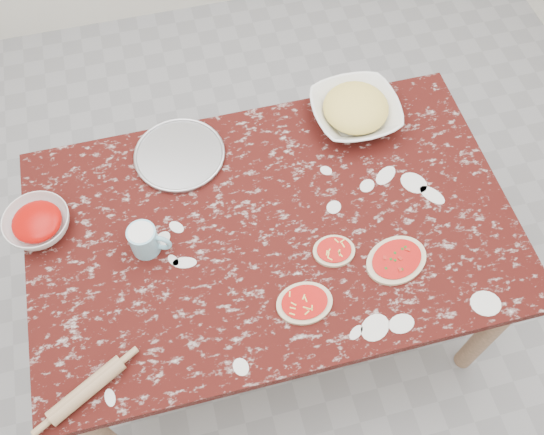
{
  "coord_description": "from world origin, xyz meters",
  "views": [
    {
      "loc": [
        -0.24,
        -0.93,
        2.45
      ],
      "look_at": [
        0.0,
        0.0,
        0.8
      ],
      "focal_mm": 39.08,
      "sensor_mm": 36.0,
      "label": 1
    }
  ],
  "objects_px": {
    "flour_mug": "(145,240)",
    "rolling_pin": "(87,390)",
    "pizza_tray": "(180,155)",
    "worktable": "(272,237)",
    "sauce_bowl": "(38,224)",
    "cheese_bowl": "(355,112)"
  },
  "relations": [
    {
      "from": "flour_mug",
      "to": "rolling_pin",
      "type": "xyz_separation_m",
      "value": [
        -0.23,
        -0.42,
        -0.03
      ]
    },
    {
      "from": "pizza_tray",
      "to": "flour_mug",
      "type": "xyz_separation_m",
      "value": [
        -0.16,
        -0.34,
        0.05
      ]
    },
    {
      "from": "worktable",
      "to": "rolling_pin",
      "type": "bearing_deg",
      "value": -147.91
    },
    {
      "from": "flour_mug",
      "to": "worktable",
      "type": "bearing_deg",
      "value": -2.16
    },
    {
      "from": "sauce_bowl",
      "to": "pizza_tray",
      "type": "bearing_deg",
      "value": 19.94
    },
    {
      "from": "flour_mug",
      "to": "rolling_pin",
      "type": "distance_m",
      "value": 0.48
    },
    {
      "from": "cheese_bowl",
      "to": "rolling_pin",
      "type": "xyz_separation_m",
      "value": [
        -1.04,
        -0.76,
        -0.01
      ]
    },
    {
      "from": "worktable",
      "to": "rolling_pin",
      "type": "height_order",
      "value": "rolling_pin"
    },
    {
      "from": "pizza_tray",
      "to": "rolling_pin",
      "type": "relative_size",
      "value": 1.31
    },
    {
      "from": "cheese_bowl",
      "to": "flour_mug",
      "type": "relative_size",
      "value": 2.39
    },
    {
      "from": "rolling_pin",
      "to": "pizza_tray",
      "type": "bearing_deg",
      "value": 62.53
    },
    {
      "from": "worktable",
      "to": "sauce_bowl",
      "type": "distance_m",
      "value": 0.77
    },
    {
      "from": "pizza_tray",
      "to": "cheese_bowl",
      "type": "bearing_deg",
      "value": 0.93
    },
    {
      "from": "cheese_bowl",
      "to": "worktable",
      "type": "bearing_deg",
      "value": -138.08
    },
    {
      "from": "worktable",
      "to": "flour_mug",
      "type": "height_order",
      "value": "flour_mug"
    },
    {
      "from": "worktable",
      "to": "flour_mug",
      "type": "xyz_separation_m",
      "value": [
        -0.41,
        0.02,
        0.14
      ]
    },
    {
      "from": "flour_mug",
      "to": "sauce_bowl",
      "type": "bearing_deg",
      "value": 154.45
    },
    {
      "from": "flour_mug",
      "to": "pizza_tray",
      "type": "bearing_deg",
      "value": 64.36
    },
    {
      "from": "cheese_bowl",
      "to": "flour_mug",
      "type": "bearing_deg",
      "value": -156.88
    },
    {
      "from": "cheese_bowl",
      "to": "flour_mug",
      "type": "distance_m",
      "value": 0.88
    },
    {
      "from": "pizza_tray",
      "to": "rolling_pin",
      "type": "distance_m",
      "value": 0.85
    },
    {
      "from": "sauce_bowl",
      "to": "flour_mug",
      "type": "distance_m",
      "value": 0.37
    }
  ]
}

